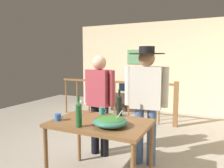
# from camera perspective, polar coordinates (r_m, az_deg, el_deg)

# --- Properties ---
(ground_plane) EXTENTS (8.66, 8.66, 0.00)m
(ground_plane) POSITION_cam_1_polar(r_m,az_deg,el_deg) (3.55, -1.42, -18.64)
(ground_plane) COLOR #9E9384
(back_wall) EXTENTS (4.99, 0.10, 2.56)m
(back_wall) POSITION_cam_1_polar(r_m,az_deg,el_deg) (6.38, 11.90, 4.46)
(back_wall) COLOR beige
(back_wall) RESTS_ON ground_plane
(framed_picture) EXTENTS (0.52, 0.03, 0.42)m
(framed_picture) POSITION_cam_1_polar(r_m,az_deg,el_deg) (6.49, 6.31, 7.21)
(framed_picture) COLOR #5C9263
(stair_railing) EXTENTS (3.08, 0.10, 1.02)m
(stair_railing) POSITION_cam_1_polar(r_m,az_deg,el_deg) (5.24, 4.84, -3.22)
(stair_railing) COLOR brown
(stair_railing) RESTS_ON ground_plane
(tv_console) EXTENTS (0.90, 0.40, 0.47)m
(tv_console) POSITION_cam_1_polar(r_m,az_deg,el_deg) (6.39, 4.10, -4.86)
(tv_console) COLOR #38281E
(tv_console) RESTS_ON ground_plane
(flat_screen_tv) EXTENTS (0.49, 0.12, 0.39)m
(flat_screen_tv) POSITION_cam_1_polar(r_m,az_deg,el_deg) (6.29, 4.04, -0.72)
(flat_screen_tv) COLOR black
(flat_screen_tv) RESTS_ON tv_console
(serving_table) EXTENTS (1.17, 0.79, 0.77)m
(serving_table) POSITION_cam_1_polar(r_m,az_deg,el_deg) (2.65, -3.14, -11.68)
(serving_table) COLOR brown
(serving_table) RESTS_ON ground_plane
(salad_bowl) EXTENTS (0.39, 0.39, 0.20)m
(salad_bowl) POSITION_cam_1_polar(r_m,az_deg,el_deg) (2.44, -0.44, -9.82)
(salad_bowl) COLOR #337060
(salad_bowl) RESTS_ON serving_table
(wine_glass) EXTENTS (0.08, 0.08, 0.18)m
(wine_glass) POSITION_cam_1_polar(r_m,az_deg,el_deg) (3.01, -8.47, -5.30)
(wine_glass) COLOR silver
(wine_glass) RESTS_ON serving_table
(wine_bottle_green) EXTENTS (0.07, 0.07, 0.35)m
(wine_bottle_green) POSITION_cam_1_polar(r_m,az_deg,el_deg) (2.42, -8.84, -7.93)
(wine_bottle_green) COLOR #1E5628
(wine_bottle_green) RESTS_ON serving_table
(wine_bottle_dark) EXTENTS (0.08, 0.08, 0.36)m
(wine_bottle_dark) POSITION_cam_1_polar(r_m,az_deg,el_deg) (2.82, 1.95, -5.61)
(wine_bottle_dark) COLOR black
(wine_bottle_dark) RESTS_ON serving_table
(mug_teal) EXTENTS (0.11, 0.07, 0.10)m
(mug_teal) POSITION_cam_1_polar(r_m,az_deg,el_deg) (2.94, -2.70, -7.15)
(mug_teal) COLOR teal
(mug_teal) RESTS_ON serving_table
(mug_blue) EXTENTS (0.12, 0.08, 0.08)m
(mug_blue) POSITION_cam_1_polar(r_m,az_deg,el_deg) (2.74, -14.18, -8.54)
(mug_blue) COLOR #3866B2
(mug_blue) RESTS_ON serving_table
(person_standing_left) EXTENTS (0.54, 0.26, 1.57)m
(person_standing_left) POSITION_cam_1_polar(r_m,az_deg,el_deg) (3.35, -3.34, -3.74)
(person_standing_left) COLOR black
(person_standing_left) RESTS_ON ground_plane
(person_standing_right) EXTENTS (0.61, 0.49, 1.69)m
(person_standing_right) POSITION_cam_1_polar(r_m,az_deg,el_deg) (3.05, 9.04, -2.77)
(person_standing_right) COLOR #3D5684
(person_standing_right) RESTS_ON ground_plane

